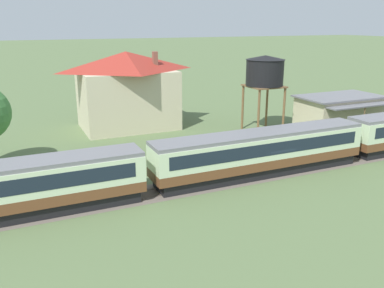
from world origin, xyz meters
The scene contains 6 objects.
ground_plane centered at (0.00, 0.00, 0.00)m, with size 600.00×600.00×0.00m, color #566B42.
passenger_train centered at (-11.40, 0.40, 2.17)m, with size 83.12×3.05×3.91m.
railway_track centered at (-20.11, 0.40, 0.01)m, with size 138.16×3.60×0.04m.
station_building centered at (16.73, 10.13, 2.10)m, with size 10.45×7.31×4.14m.
station_house_red_roof centered at (-7.17, 21.36, 4.89)m, with size 12.25×8.77×9.49m.
water_tower centered at (7.42, 13.05, 7.23)m, with size 4.67×4.67×9.16m.
Camera 1 is at (-20.53, -27.75, 12.95)m, focal length 38.00 mm.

